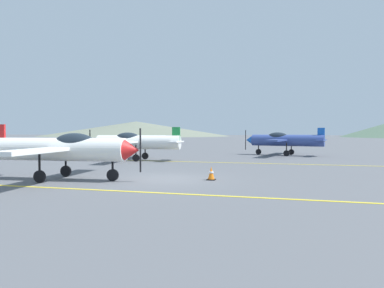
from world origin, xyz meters
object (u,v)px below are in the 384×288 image
(airplane_mid, at_px, (135,142))
(airplane_far, at_px, (284,140))
(airplane_near, at_px, (63,148))
(traffic_cone_front, at_px, (211,173))

(airplane_mid, relative_size, airplane_far, 1.00)
(airplane_near, height_order, airplane_far, same)
(airplane_mid, height_order, airplane_far, same)
(airplane_mid, distance_m, airplane_far, 13.44)
(airplane_mid, relative_size, traffic_cone_front, 13.75)
(traffic_cone_front, bearing_deg, airplane_mid, 130.65)
(airplane_mid, xyz_separation_m, airplane_far, (10.52, 8.37, 0.00))
(airplane_near, xyz_separation_m, airplane_far, (9.22, 18.77, 0.00))
(airplane_near, height_order, traffic_cone_front, airplane_near)
(airplane_near, bearing_deg, airplane_mid, 97.10)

